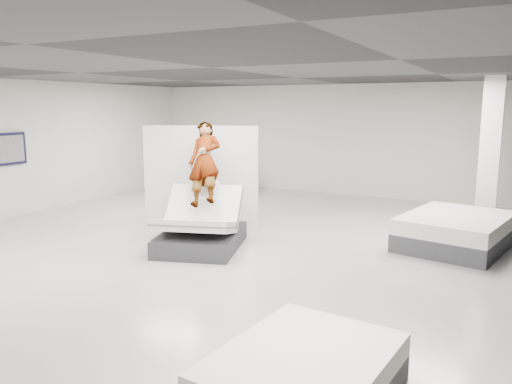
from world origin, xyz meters
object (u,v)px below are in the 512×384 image
flat_bed_left_far (216,184)px  column (490,153)px  flat_bed_right_far (456,231)px  flat_bed_right_near (304,378)px  hero_bed (201,229)px  remote (211,195)px  person (205,180)px  divider_panel (201,178)px  wall_poster (7,149)px

flat_bed_left_far → column: (7.44, -1.00, 1.32)m
flat_bed_right_far → flat_bed_right_near: flat_bed_right_far is taller
hero_bed → remote: (0.22, 0.05, 0.64)m
flat_bed_right_far → person: bearing=-155.3°
hero_bed → flat_bed_right_near: 5.06m
divider_panel → wall_poster: (-4.62, -1.07, 0.51)m
flat_bed_left_far → wall_poster: bearing=-116.5°
flat_bed_right_far → column: (0.39, 1.90, 1.30)m
flat_bed_left_far → flat_bed_right_near: bearing=-53.8°
flat_bed_right_far → wall_poster: bearing=-167.6°
person → divider_panel: size_ratio=0.73×
flat_bed_right_far → flat_bed_left_far: bearing=157.6°
remote → wall_poster: (-5.63, 0.11, 0.60)m
person → wall_poster: 5.33m
person → wall_poster: size_ratio=1.85×
person → remote: 0.47m
hero_bed → flat_bed_left_far: size_ratio=0.94×
divider_panel → column: (5.31, 2.93, 0.51)m
remote → flat_bed_right_near: bearing=-66.0°
hero_bed → column: (4.52, 4.16, 1.24)m
remote → flat_bed_right_near: 5.00m
divider_panel → wall_poster: bearing=170.8°
flat_bed_right_near → person: bearing=132.4°
hero_bed → flat_bed_left_far: 5.93m
flat_bed_right_near → flat_bed_right_far: bearing=84.0°
wall_poster → divider_panel: bearing=13.0°
remote → column: bearing=25.9°
remote → divider_panel: (-1.01, 1.18, 0.09)m
divider_panel → flat_bed_right_near: divider_panel is taller
divider_panel → column: size_ratio=0.75×
divider_panel → flat_bed_right_near: 6.55m
person → flat_bed_left_far: 5.69m
hero_bed → flat_bed_left_far: (-2.92, 5.16, -0.08)m
hero_bed → divider_panel: divider_panel is taller
wall_poster → flat_bed_right_near: bearing=-23.0°
divider_panel → wall_poster: divider_panel is taller
person → divider_panel: (-0.69, 0.91, -0.13)m
column → divider_panel: bearing=-151.1°
person → flat_bed_left_far: person is taller
column → wall_poster: size_ratio=3.37×
remote → flat_bed_right_far: remote is taller
flat_bed_right_near → wall_poster: bearing=157.0°
flat_bed_right_far → divider_panel: bearing=-168.2°
remote → flat_bed_right_near: (3.30, -3.69, -0.76)m
hero_bed → person: bearing=107.8°
remote → flat_bed_left_far: (-3.14, 5.11, -0.73)m
flat_bed_right_near → wall_poster: 9.80m
wall_poster → flat_bed_left_far: bearing=63.5°
flat_bed_left_far → wall_poster: size_ratio=2.39×
column → flat_bed_right_near: bearing=-97.3°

